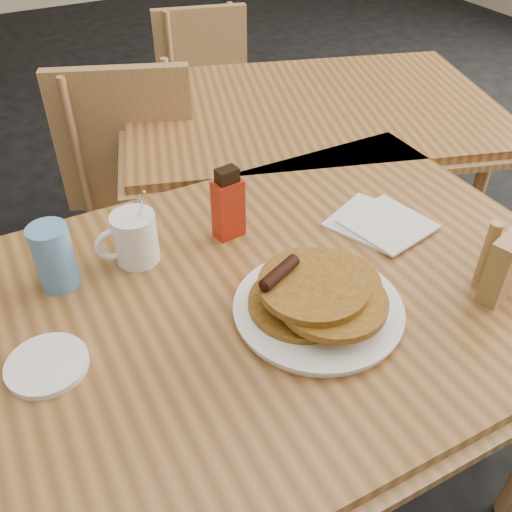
{
  "coord_description": "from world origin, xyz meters",
  "views": [
    {
      "loc": [
        -0.35,
        -0.65,
        1.49
      ],
      "look_at": [
        0.01,
        0.03,
        0.87
      ],
      "focal_mm": 40.0,
      "sensor_mm": 36.0,
      "label": 1
    }
  ],
  "objects_px": {
    "blue_tumbler": "(54,257)",
    "syrup_bottle": "(228,206)",
    "neighbor_table": "(311,118)",
    "chair_neighbor_far": "(212,97)",
    "chair_main_far": "(142,196)",
    "chair_neighbor_near": "(472,308)",
    "pancake_plate": "(318,301)",
    "coffee_mug": "(134,237)",
    "main_table": "(262,308)"
  },
  "relations": [
    {
      "from": "chair_main_far",
      "to": "pancake_plate",
      "type": "bearing_deg",
      "value": -63.9
    },
    {
      "from": "neighbor_table",
      "to": "blue_tumbler",
      "type": "distance_m",
      "value": 1.0
    },
    {
      "from": "syrup_bottle",
      "to": "chair_main_far",
      "type": "bearing_deg",
      "value": 86.27
    },
    {
      "from": "chair_main_far",
      "to": "syrup_bottle",
      "type": "distance_m",
      "value": 0.62
    },
    {
      "from": "main_table",
      "to": "chair_neighbor_near",
      "type": "height_order",
      "value": "chair_neighbor_near"
    },
    {
      "from": "chair_neighbor_near",
      "to": "chair_main_far",
      "type": "bearing_deg",
      "value": 106.4
    },
    {
      "from": "chair_neighbor_far",
      "to": "coffee_mug",
      "type": "xyz_separation_m",
      "value": [
        -0.7,
        -1.19,
        0.31
      ]
    },
    {
      "from": "pancake_plate",
      "to": "coffee_mug",
      "type": "xyz_separation_m",
      "value": [
        -0.24,
        0.3,
        0.02
      ]
    },
    {
      "from": "main_table",
      "to": "blue_tumbler",
      "type": "height_order",
      "value": "blue_tumbler"
    },
    {
      "from": "neighbor_table",
      "to": "chair_main_far",
      "type": "xyz_separation_m",
      "value": [
        -0.55,
        0.07,
        -0.17
      ]
    },
    {
      "from": "chair_main_far",
      "to": "coffee_mug",
      "type": "xyz_separation_m",
      "value": [
        -0.17,
        -0.54,
        0.26
      ]
    },
    {
      "from": "coffee_mug",
      "to": "pancake_plate",
      "type": "bearing_deg",
      "value": -53.97
    },
    {
      "from": "chair_neighbor_far",
      "to": "chair_neighbor_near",
      "type": "height_order",
      "value": "chair_neighbor_near"
    },
    {
      "from": "neighbor_table",
      "to": "chair_main_far",
      "type": "relative_size",
      "value": 1.5
    },
    {
      "from": "chair_main_far",
      "to": "pancake_plate",
      "type": "distance_m",
      "value": 0.88
    },
    {
      "from": "coffee_mug",
      "to": "blue_tumbler",
      "type": "relative_size",
      "value": 1.26
    },
    {
      "from": "chair_main_far",
      "to": "chair_neighbor_far",
      "type": "xyz_separation_m",
      "value": [
        0.53,
        0.65,
        -0.04
      ]
    },
    {
      "from": "chair_neighbor_near",
      "to": "syrup_bottle",
      "type": "distance_m",
      "value": 0.65
    },
    {
      "from": "chair_neighbor_far",
      "to": "coffee_mug",
      "type": "relative_size",
      "value": 5.05
    },
    {
      "from": "chair_main_far",
      "to": "coffee_mug",
      "type": "distance_m",
      "value": 0.62
    },
    {
      "from": "chair_neighbor_near",
      "to": "pancake_plate",
      "type": "bearing_deg",
      "value": 165.5
    },
    {
      "from": "syrup_bottle",
      "to": "main_table",
      "type": "bearing_deg",
      "value": -104.7
    },
    {
      "from": "main_table",
      "to": "chair_main_far",
      "type": "bearing_deg",
      "value": 90.66
    },
    {
      "from": "main_table",
      "to": "neighbor_table",
      "type": "bearing_deg",
      "value": 51.33
    },
    {
      "from": "neighbor_table",
      "to": "chair_main_far",
      "type": "bearing_deg",
      "value": 172.33
    },
    {
      "from": "main_table",
      "to": "syrup_bottle",
      "type": "height_order",
      "value": "syrup_bottle"
    },
    {
      "from": "pancake_plate",
      "to": "blue_tumbler",
      "type": "bearing_deg",
      "value": 142.62
    },
    {
      "from": "blue_tumbler",
      "to": "pancake_plate",
      "type": "bearing_deg",
      "value": -37.38
    },
    {
      "from": "chair_neighbor_far",
      "to": "syrup_bottle",
      "type": "height_order",
      "value": "syrup_bottle"
    },
    {
      "from": "pancake_plate",
      "to": "main_table",
      "type": "bearing_deg",
      "value": 123.78
    },
    {
      "from": "coffee_mug",
      "to": "neighbor_table",
      "type": "bearing_deg",
      "value": 30.71
    },
    {
      "from": "coffee_mug",
      "to": "blue_tumbler",
      "type": "xyz_separation_m",
      "value": [
        -0.15,
        -0.0,
        0.01
      ]
    },
    {
      "from": "main_table",
      "to": "pancake_plate",
      "type": "height_order",
      "value": "pancake_plate"
    },
    {
      "from": "chair_neighbor_near",
      "to": "blue_tumbler",
      "type": "bearing_deg",
      "value": 144.95
    },
    {
      "from": "coffee_mug",
      "to": "syrup_bottle",
      "type": "relative_size",
      "value": 1.03
    },
    {
      "from": "neighbor_table",
      "to": "chair_neighbor_near",
      "type": "height_order",
      "value": "chair_neighbor_near"
    },
    {
      "from": "chair_neighbor_far",
      "to": "blue_tumbler",
      "type": "height_order",
      "value": "blue_tumbler"
    },
    {
      "from": "chair_main_far",
      "to": "coffee_mug",
      "type": "bearing_deg",
      "value": -86.12
    },
    {
      "from": "chair_main_far",
      "to": "coffee_mug",
      "type": "relative_size",
      "value": 5.45
    },
    {
      "from": "chair_neighbor_near",
      "to": "blue_tumbler",
      "type": "relative_size",
      "value": 6.69
    },
    {
      "from": "chair_neighbor_near",
      "to": "syrup_bottle",
      "type": "relative_size",
      "value": 5.45
    },
    {
      "from": "blue_tumbler",
      "to": "syrup_bottle",
      "type": "bearing_deg",
      "value": -1.72
    },
    {
      "from": "syrup_bottle",
      "to": "pancake_plate",
      "type": "bearing_deg",
      "value": -89.86
    },
    {
      "from": "pancake_plate",
      "to": "coffee_mug",
      "type": "relative_size",
      "value": 1.87
    },
    {
      "from": "chair_neighbor_far",
      "to": "chair_neighbor_near",
      "type": "relative_size",
      "value": 0.95
    },
    {
      "from": "pancake_plate",
      "to": "syrup_bottle",
      "type": "xyz_separation_m",
      "value": [
        -0.04,
        0.29,
        0.04
      ]
    },
    {
      "from": "chair_main_far",
      "to": "chair_neighbor_far",
      "type": "bearing_deg",
      "value": 72.18
    },
    {
      "from": "chair_neighbor_far",
      "to": "blue_tumbler",
      "type": "bearing_deg",
      "value": -110.66
    },
    {
      "from": "chair_main_far",
      "to": "blue_tumbler",
      "type": "relative_size",
      "value": 6.86
    },
    {
      "from": "chair_neighbor_far",
      "to": "pancake_plate",
      "type": "xyz_separation_m",
      "value": [
        -0.46,
        -1.5,
        0.28
      ]
    }
  ]
}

